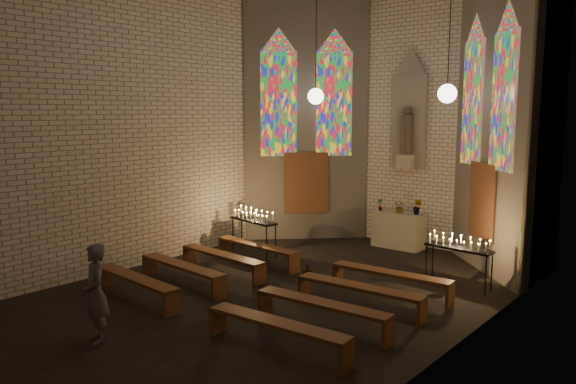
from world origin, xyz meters
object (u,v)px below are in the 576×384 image
object	(u,v)px
altar	(398,230)
votive_stand_left	(253,217)
visitor	(96,293)
aisle_flower_pot	(307,270)
votive_stand_right	(459,245)

from	to	relation	value
altar	votive_stand_left	xyz separation A→B (m)	(-2.59, -3.14, 0.50)
visitor	votive_stand_left	bearing A→B (deg)	128.97
aisle_flower_pot	votive_stand_left	size ratio (longest dim) A/B	0.24
aisle_flower_pot	votive_stand_right	bearing A→B (deg)	28.88
votive_stand_right	visitor	world-z (taller)	visitor
aisle_flower_pot	votive_stand_right	distance (m)	3.40
votive_stand_right	visitor	distance (m)	7.48
aisle_flower_pot	votive_stand_right	xyz separation A→B (m)	(2.91, 1.60, 0.74)
aisle_flower_pot	visitor	size ratio (longest dim) A/B	0.24
aisle_flower_pot	votive_stand_right	size ratio (longest dim) A/B	0.26
aisle_flower_pot	visitor	distance (m)	5.12
altar	aisle_flower_pot	size ratio (longest dim) A/B	3.53
altar	votive_stand_right	world-z (taller)	votive_stand_right
altar	aisle_flower_pot	distance (m)	3.95
aisle_flower_pot	votive_stand_left	bearing A→B (deg)	162.02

